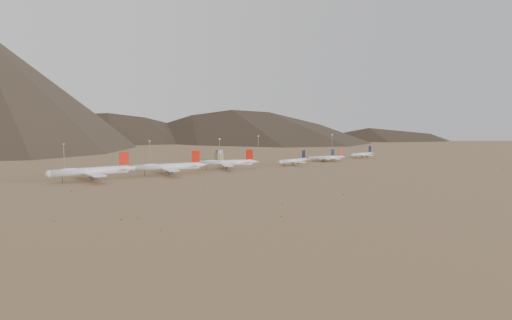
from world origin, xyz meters
TOP-DOWN VIEW (x-y plane):
  - ground at (0.00, 0.00)m, footprint 3000.00×3000.00m
  - mountain_ridge at (0.00, 900.00)m, footprint 4400.00×1000.00m
  - widebody_west at (-149.62, 26.34)m, footprint 75.87×57.95m
  - widebody_centre at (-81.09, 25.74)m, footprint 69.85×54.52m
  - widebody_east at (-15.65, 32.57)m, footprint 60.93×48.78m
  - narrowbody_a at (62.50, 21.88)m, footprint 45.94×33.44m
  - narrowbody_b at (118.46, 37.06)m, footprint 40.30×29.19m
  - narrowbody_c at (127.95, 32.17)m, footprint 39.33×28.29m
  - narrowbody_d at (188.04, 40.33)m, footprint 43.11×31.14m
  - control_tower at (30.00, 120.00)m, footprint 8.00×8.00m
  - mast_far_west at (-146.29, 119.73)m, footprint 2.00×0.60m
  - mast_west at (-55.87, 122.80)m, footprint 2.00×0.60m
  - mast_centre at (27.13, 113.87)m, footprint 2.00×0.60m
  - mast_east at (105.42, 145.71)m, footprint 2.00×0.60m
  - mast_far_east at (210.19, 116.39)m, footprint 2.00×0.60m
  - desert_scrub at (13.48, -87.14)m, footprint 442.68×166.32m

SIDE VIEW (x-z plane):
  - ground at x=0.00m, z-range 0.00..0.00m
  - desert_scrub at x=13.48m, z-range -0.12..0.76m
  - narrowbody_c at x=127.95m, z-range -2.28..10.70m
  - narrowbody_b at x=118.46m, z-range -2.34..10.99m
  - narrowbody_d at x=188.04m, z-range -2.50..11.74m
  - narrowbody_a at x=62.50m, z-range -2.67..12.56m
  - control_tower at x=30.00m, z-range -0.68..11.32m
  - widebody_east at x=-15.65m, z-range -2.96..16.11m
  - widebody_centre at x=-81.09m, z-range -3.24..17.65m
  - widebody_west at x=-149.62m, z-range -3.50..19.04m
  - mast_far_west at x=-146.29m, z-range 1.35..27.05m
  - mast_west at x=-55.87m, z-range 1.35..27.05m
  - mast_centre at x=27.13m, z-range 1.35..27.05m
  - mast_east at x=105.42m, z-range 1.35..27.05m
  - mast_far_east at x=210.19m, z-range 1.35..27.05m
  - mountain_ridge at x=0.00m, z-range 0.00..300.00m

